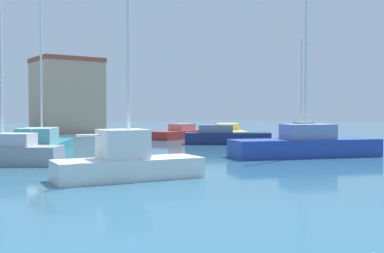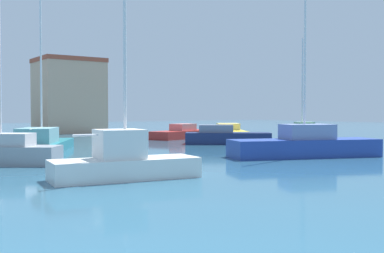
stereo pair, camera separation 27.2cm
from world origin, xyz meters
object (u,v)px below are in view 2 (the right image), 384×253
object	(u,v)px
motorboat_yellow_center_channel	(229,131)
sailboat_green_distant_east	(302,134)
sailboat_grey_outer_mooring	(2,152)
motorboat_red_distant_north	(182,133)
sailboat_white_inner_mooring	(124,161)
sailboat_teal_near_pier	(41,142)
sailboat_blue_far_left	(305,144)
motorboat_navy_mid_harbor	(226,137)

from	to	relation	value
motorboat_yellow_center_channel	sailboat_green_distant_east	bearing A→B (deg)	-94.87
sailboat_grey_outer_mooring	motorboat_yellow_center_channel	bearing A→B (deg)	29.12
motorboat_red_distant_north	sailboat_grey_outer_mooring	distance (m)	23.03
sailboat_white_inner_mooring	sailboat_teal_near_pier	size ratio (longest dim) A/B	0.57
motorboat_yellow_center_channel	sailboat_grey_outer_mooring	size ratio (longest dim) A/B	1.05
sailboat_green_distant_east	motorboat_yellow_center_channel	bearing A→B (deg)	85.13
sailboat_teal_near_pier	motorboat_yellow_center_channel	bearing A→B (deg)	20.07
motorboat_red_distant_north	sailboat_teal_near_pier	bearing A→B (deg)	-156.12
sailboat_blue_far_left	sailboat_green_distant_east	world-z (taller)	sailboat_blue_far_left
sailboat_blue_far_left	motorboat_red_distant_north	xyz separation A→B (m)	(4.38, 18.66, -0.21)
sailboat_green_distant_east	sailboat_teal_near_pier	bearing A→B (deg)	172.53
sailboat_grey_outer_mooring	sailboat_white_inner_mooring	bearing A→B (deg)	-71.45
sailboat_green_distant_east	sailboat_white_inner_mooring	bearing A→B (deg)	-153.43
sailboat_teal_near_pier	motorboat_navy_mid_harbor	size ratio (longest dim) A/B	1.94
sailboat_white_inner_mooring	motorboat_red_distant_north	size ratio (longest dim) A/B	0.95
sailboat_white_inner_mooring	motorboat_red_distant_north	xyz separation A→B (m)	(16.45, 20.58, -0.18)
sailboat_blue_far_left	sailboat_grey_outer_mooring	world-z (taller)	sailboat_blue_far_left
motorboat_red_distant_north	sailboat_teal_near_pier	world-z (taller)	sailboat_teal_near_pier
sailboat_white_inner_mooring	motorboat_red_distant_north	distance (m)	26.35
sailboat_blue_far_left	motorboat_navy_mid_harbor	size ratio (longest dim) A/B	1.85
sailboat_white_inner_mooring	sailboat_grey_outer_mooring	size ratio (longest dim) A/B	0.85
sailboat_blue_far_left	sailboat_green_distant_east	size ratio (longest dim) A/B	1.36
sailboat_blue_far_left	motorboat_navy_mid_harbor	bearing A→B (deg)	74.61
motorboat_yellow_center_channel	sailboat_grey_outer_mooring	bearing A→B (deg)	-150.88
sailboat_grey_outer_mooring	motorboat_navy_mid_harbor	bearing A→B (deg)	15.13
sailboat_white_inner_mooring	motorboat_navy_mid_harbor	distance (m)	19.32
sailboat_blue_far_left	motorboat_navy_mid_harbor	distance (m)	10.74
motorboat_navy_mid_harbor	sailboat_blue_far_left	bearing A→B (deg)	-105.39
motorboat_navy_mid_harbor	motorboat_yellow_center_channel	bearing A→B (deg)	49.49
sailboat_white_inner_mooring	sailboat_green_distant_east	distance (m)	24.78
motorboat_navy_mid_harbor	motorboat_yellow_center_channel	world-z (taller)	motorboat_navy_mid_harbor
sailboat_grey_outer_mooring	sailboat_blue_far_left	bearing A→B (deg)	-21.09
sailboat_blue_far_left	sailboat_teal_near_pier	xyz separation A→B (m)	(-10.86, 11.91, -0.12)
sailboat_teal_near_pier	sailboat_green_distant_east	bearing A→B (deg)	-7.47
motorboat_navy_mid_harbor	sailboat_grey_outer_mooring	distance (m)	18.08
motorboat_red_distant_north	motorboat_navy_mid_harbor	bearing A→B (deg)	-100.41
sailboat_blue_far_left	sailboat_white_inner_mooring	distance (m)	12.22
sailboat_green_distant_east	sailboat_grey_outer_mooring	xyz separation A→B (m)	(-24.70, -3.53, -0.02)
sailboat_blue_far_left	sailboat_grey_outer_mooring	bearing A→B (deg)	158.91
motorboat_red_distant_north	sailboat_blue_far_left	bearing A→B (deg)	-103.20
sailboat_teal_near_pier	sailboat_white_inner_mooring	bearing A→B (deg)	-95.00
motorboat_red_distant_north	motorboat_yellow_center_channel	bearing A→B (deg)	10.60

